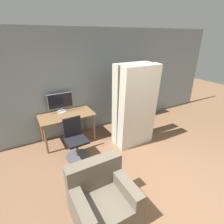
{
  "coord_description": "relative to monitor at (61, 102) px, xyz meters",
  "views": [
    {
      "loc": [
        -2.04,
        -1.2,
        2.5
      ],
      "look_at": [
        -0.42,
        1.67,
        1.05
      ],
      "focal_mm": 28.0,
      "sensor_mm": 36.0,
      "label": 1
    }
  ],
  "objects": [
    {
      "name": "mattress_far",
      "position": [
        1.45,
        -0.92,
        -0.03
      ],
      "size": [
        0.91,
        0.27,
        1.96
      ],
      "color": "beige",
      "rests_on": "ground"
    },
    {
      "name": "mattress_near",
      "position": [
        1.45,
        -1.21,
        -0.03
      ],
      "size": [
        0.91,
        0.34,
        1.97
      ],
      "color": "beige",
      "rests_on": "ground"
    },
    {
      "name": "desk",
      "position": [
        0.06,
        -0.21,
        -0.36
      ],
      "size": [
        1.3,
        0.69,
        0.74
      ],
      "color": "brown",
      "rests_on": "ground"
    },
    {
      "name": "wall_back",
      "position": [
        1.17,
        0.16,
        0.34
      ],
      "size": [
        8.0,
        0.06,
        2.7
      ],
      "color": "gray",
      "rests_on": "ground"
    },
    {
      "name": "bookshelf",
      "position": [
        2.14,
        0.04,
        -0.19
      ],
      "size": [
        0.86,
        0.25,
        1.68
      ],
      "color": "#2D2319",
      "rests_on": "ground"
    },
    {
      "name": "office_chair",
      "position": [
        0.03,
        -0.9,
        -0.65
      ],
      "size": [
        0.52,
        0.52,
        0.9
      ],
      "color": "#4C4C51",
      "rests_on": "ground"
    },
    {
      "name": "ground_plane",
      "position": [
        1.17,
        -2.91,
        -1.01
      ],
      "size": [
        16.0,
        16.0,
        0.0
      ],
      "primitive_type": "plane",
      "color": "brown"
    },
    {
      "name": "armchair",
      "position": [
        -0.12,
        -2.47,
        -0.69
      ],
      "size": [
        0.85,
        0.8,
        0.85
      ],
      "color": "#665B4C",
      "rests_on": "ground"
    },
    {
      "name": "monitor",
      "position": [
        0.0,
        0.0,
        0.0
      ],
      "size": [
        0.61,
        0.23,
        0.48
      ],
      "color": "#B7B7BC",
      "rests_on": "desk"
    }
  ]
}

